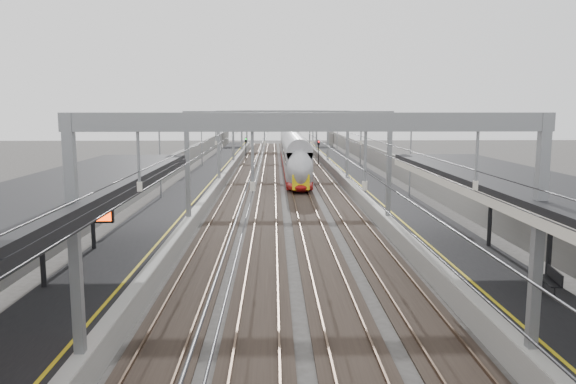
{
  "coord_description": "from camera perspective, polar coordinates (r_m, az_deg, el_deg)",
  "views": [
    {
      "loc": [
        -0.94,
        -12.84,
        7.67
      ],
      "look_at": [
        0.0,
        23.75,
        2.3
      ],
      "focal_mm": 35.0,
      "sensor_mm": 36.0,
      "label": 1
    }
  ],
  "objects": [
    {
      "name": "signal_red_near",
      "position": [
        77.01,
        1.62,
        4.43
      ],
      "size": [
        0.32,
        0.32,
        3.48
      ],
      "color": "black",
      "rests_on": "ground"
    },
    {
      "name": "bench",
      "position": [
        23.13,
        25.24,
        -7.94
      ],
      "size": [
        0.65,
        1.65,
        0.83
      ],
      "color": "black",
      "rests_on": "platform_right"
    },
    {
      "name": "wall_right",
      "position": [
        59.41,
        10.34,
        2.34
      ],
      "size": [
        0.3,
        120.0,
        3.2
      ],
      "primitive_type": "cube",
      "color": "gray",
      "rests_on": "ground"
    },
    {
      "name": "overbridge",
      "position": [
        112.86,
        -1.0,
        7.14
      ],
      "size": [
        22.0,
        2.2,
        6.9
      ],
      "color": "gray",
      "rests_on": "ground"
    },
    {
      "name": "wall_left",
      "position": [
        59.05,
        -11.48,
        2.28
      ],
      "size": [
        0.3,
        120.0,
        3.2
      ],
      "primitive_type": "cube",
      "color": "gray",
      "rests_on": "ground"
    },
    {
      "name": "train",
      "position": [
        71.38,
        0.49,
        3.75
      ],
      "size": [
        2.5,
        45.58,
        3.96
      ],
      "color": "maroon",
      "rests_on": "ground"
    },
    {
      "name": "tracks",
      "position": [
        58.34,
        -0.54,
        0.84
      ],
      "size": [
        11.4,
        140.0,
        0.2
      ],
      "color": "black",
      "rests_on": "ground"
    },
    {
      "name": "canopy_left",
      "position": [
        17.53,
        -25.28,
        -0.93
      ],
      "size": [
        4.4,
        30.0,
        4.24
      ],
      "color": "black",
      "rests_on": "platform_left"
    },
    {
      "name": "overhead_line",
      "position": [
        64.48,
        -0.64,
        6.99
      ],
      "size": [
        13.0,
        140.0,
        6.6
      ],
      "color": "gray",
      "rests_on": "platform_left"
    },
    {
      "name": "signal_red_far",
      "position": [
        79.47,
        3.12,
        4.54
      ],
      "size": [
        0.32,
        0.32,
        3.48
      ],
      "color": "black",
      "rests_on": "ground"
    },
    {
      "name": "signal_green",
      "position": [
        86.51,
        -4.31,
        4.84
      ],
      "size": [
        0.32,
        0.32,
        3.48
      ],
      "color": "black",
      "rests_on": "ground"
    },
    {
      "name": "platform_left",
      "position": [
        58.7,
        -8.37,
        1.24
      ],
      "size": [
        4.0,
        120.0,
        1.0
      ],
      "primitive_type": "cube",
      "color": "black",
      "rests_on": "ground"
    },
    {
      "name": "platform_right",
      "position": [
        58.96,
        7.26,
        1.29
      ],
      "size": [
        4.0,
        120.0,
        1.0
      ],
      "primitive_type": "cube",
      "color": "black",
      "rests_on": "ground"
    }
  ]
}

